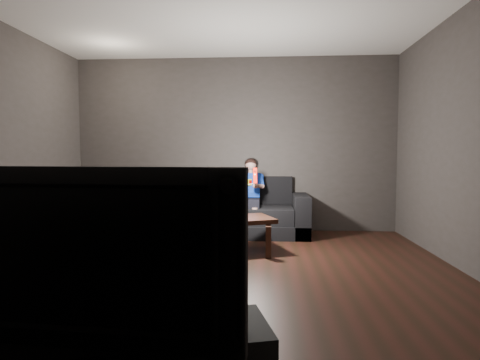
{
  "coord_description": "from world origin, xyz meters",
  "views": [
    {
      "loc": [
        0.51,
        -3.79,
        1.19
      ],
      "look_at": [
        0.15,
        1.55,
        0.85
      ],
      "focal_mm": 30.0,
      "sensor_mm": 36.0,
      "label": 1
    }
  ],
  "objects": [
    {
      "name": "sofa",
      "position": [
        0.02,
        2.16,
        0.28
      ],
      "size": [
        2.2,
        0.95,
        0.85
      ],
      "color": "black",
      "rests_on": "floor"
    },
    {
      "name": "child",
      "position": [
        0.27,
        2.09,
        0.69
      ],
      "size": [
        0.41,
        0.5,
        1.0
      ],
      "color": "black",
      "rests_on": "sofa"
    },
    {
      "name": "wii_console",
      "position": [
        0.39,
        -2.27,
        0.57
      ],
      "size": [
        0.08,
        0.16,
        0.2
      ],
      "primitive_type": "cube",
      "rotation": [
        0.0,
        0.0,
        -0.25
      ],
      "color": "silver",
      "rests_on": "media_console"
    },
    {
      "name": "back_wall",
      "position": [
        0.0,
        2.5,
        1.35
      ],
      "size": [
        5.0,
        0.04,
        2.7
      ],
      "primitive_type": "cube",
      "color": "#3A3633",
      "rests_on": "ground"
    },
    {
      "name": "coffee_table",
      "position": [
        0.0,
        0.99,
        0.36
      ],
      "size": [
        1.29,
        0.96,
        0.42
      ],
      "color": "black",
      "rests_on": "floor"
    },
    {
      "name": "front_wall",
      "position": [
        0.0,
        -2.5,
        1.35
      ],
      "size": [
        5.0,
        0.04,
        2.7
      ],
      "primitive_type": "cube",
      "color": "#3A3633",
      "rests_on": "ground"
    },
    {
      "name": "floor",
      "position": [
        0.0,
        0.0,
        0.0
      ],
      "size": [
        5.0,
        5.0,
        0.0
      ],
      "primitive_type": "plane",
      "color": "black",
      "rests_on": "ground"
    },
    {
      "name": "wii_remote_black",
      "position": [
        -0.97,
        2.08,
        0.62
      ],
      "size": [
        0.08,
        0.17,
        0.03
      ],
      "color": "black",
      "rests_on": "sofa"
    },
    {
      "name": "nunchuk_white",
      "position": [
        0.2,
        1.71,
        0.85
      ],
      "size": [
        0.08,
        0.1,
        0.15
      ],
      "color": "silver",
      "rests_on": "child"
    },
    {
      "name": "tv",
      "position": [
        -0.13,
        -2.27,
        0.81
      ],
      "size": [
        1.17,
        0.24,
        0.67
      ],
      "primitive_type": "imported",
      "rotation": [
        0.0,
        0.0,
        -0.07
      ],
      "color": "black",
      "rests_on": "media_console"
    },
    {
      "name": "wii_remote_red",
      "position": [
        0.35,
        1.71,
        0.9
      ],
      "size": [
        0.06,
        0.09,
        0.22
      ],
      "color": "red",
      "rests_on": "child"
    }
  ]
}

